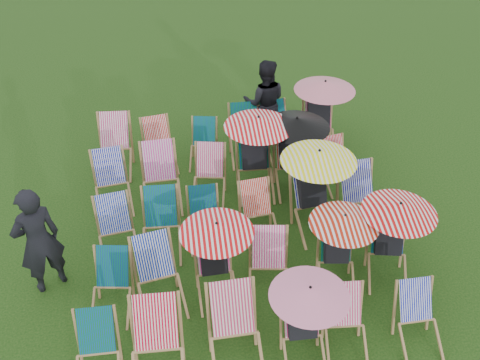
{
  "coord_description": "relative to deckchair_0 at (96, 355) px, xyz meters",
  "views": [
    {
      "loc": [
        -0.87,
        -6.26,
        6.09
      ],
      "look_at": [
        0.1,
        0.42,
        0.9
      ],
      "focal_mm": 40.0,
      "sensor_mm": 36.0,
      "label": 1
    }
  ],
  "objects": [
    {
      "name": "ground",
      "position": [
        2.06,
        2.18,
        -0.43
      ],
      "size": [
        100.0,
        100.0,
        0.0
      ],
      "primitive_type": "plane",
      "color": "black",
      "rests_on": "ground"
    },
    {
      "name": "deckchair_0",
      "position": [
        0.0,
        0.0,
        0.0
      ],
      "size": [
        0.58,
        0.8,
        0.85
      ],
      "rotation": [
        0.0,
        0.0,
        -0.02
      ],
      "color": "#A1794B",
      "rests_on": "ground"
    },
    {
      "name": "deckchair_1",
      "position": [
        0.74,
        -0.12,
        0.09
      ],
      "size": [
        0.72,
        0.97,
        1.03
      ],
      "rotation": [
        0.0,
        0.0,
        -0.04
      ],
      "color": "#A1794B",
      "rests_on": "ground"
    },
    {
      "name": "deckchair_2",
      "position": [
        1.72,
        -0.04,
        0.09
      ],
      "size": [
        0.7,
        0.97,
        1.03
      ],
      "rotation": [
        0.0,
        0.0,
        0.03
      ],
      "color": "#A1794B",
      "rests_on": "ground"
    },
    {
      "name": "deckchair_3",
      "position": [
        2.59,
        -0.06,
        0.2
      ],
      "size": [
        1.0,
        1.04,
        1.19
      ],
      "rotation": [
        0.0,
        0.0,
        -0.02
      ],
      "color": "#A1794B",
      "rests_on": "ground"
    },
    {
      "name": "deckchair_4",
      "position": [
        3.15,
        -0.03,
        -0.0
      ],
      "size": [
        0.62,
        0.82,
        0.85
      ],
      "rotation": [
        0.0,
        0.0,
        -0.08
      ],
      "color": "#A1794B",
      "rests_on": "ground"
    },
    {
      "name": "deckchair_5",
      "position": [
        4.13,
        -0.09,
        -0.01
      ],
      "size": [
        0.56,
        0.78,
        0.83
      ],
      "rotation": [
        0.0,
        0.0,
        0.01
      ],
      "color": "#A1794B",
      "rests_on": "ground"
    },
    {
      "name": "deckchair_6",
      "position": [
        0.12,
        1.07,
        0.0
      ],
      "size": [
        0.68,
        0.86,
        0.85
      ],
      "rotation": [
        0.0,
        0.0,
        -0.16
      ],
      "color": "#A1794B",
      "rests_on": "ground"
    },
    {
      "name": "deckchair_7",
      "position": [
        0.79,
        1.09,
        0.06
      ],
      "size": [
        0.8,
        0.99,
        0.96
      ],
      "rotation": [
        0.0,
        0.0,
        0.2
      ],
      "color": "#A1794B",
      "rests_on": "ground"
    },
    {
      "name": "deckchair_8",
      "position": [
        1.6,
        1.17,
        0.22
      ],
      "size": [
        1.04,
        1.09,
        1.23
      ],
      "rotation": [
        0.0,
        0.0,
        0.04
      ],
      "color": "#A1794B",
      "rests_on": "ground"
    },
    {
      "name": "deckchair_9",
      "position": [
        2.35,
        1.08,
        0.03
      ],
      "size": [
        0.72,
        0.92,
        0.91
      ],
      "rotation": [
        0.0,
        0.0,
        -0.15
      ],
      "color": "#A1794B",
      "rests_on": "ground"
    },
    {
      "name": "deckchair_10",
      "position": [
        3.38,
        1.15,
        0.2
      ],
      "size": [
        1.0,
        1.06,
        1.18
      ],
      "rotation": [
        0.0,
        0.0,
        -0.14
      ],
      "color": "#A1794B",
      "rests_on": "ground"
    },
    {
      "name": "deckchair_11",
      "position": [
        4.17,
        1.17,
        0.25
      ],
      "size": [
        1.08,
        1.15,
        1.28
      ],
      "rotation": [
        0.0,
        0.0,
        -0.2
      ],
      "color": "#A1794B",
      "rests_on": "ground"
    },
    {
      "name": "deckchair_12",
      "position": [
        0.16,
        2.16,
        0.03
      ],
      "size": [
        0.72,
        0.91,
        0.9
      ],
      "rotation": [
        0.0,
        0.0,
        0.15
      ],
      "color": "#A1794B",
      "rests_on": "ground"
    },
    {
      "name": "deckchair_13",
      "position": [
        0.85,
        2.18,
        0.05
      ],
      "size": [
        0.67,
        0.9,
        0.95
      ],
      "rotation": [
        0.0,
        0.0,
        -0.05
      ],
      "color": "#A1794B",
      "rests_on": "ground"
    },
    {
      "name": "deckchair_14",
      "position": [
        1.54,
        2.29,
        -0.01
      ],
      "size": [
        0.55,
        0.77,
        0.83
      ],
      "rotation": [
        0.0,
        0.0,
        -0.0
      ],
      "color": "#A1794B",
      "rests_on": "ground"
    },
    {
      "name": "deckchair_15",
      "position": [
        2.42,
        2.26,
        0.01
      ],
      "size": [
        0.66,
        0.85,
        0.87
      ],
      "rotation": [
        0.0,
        0.0,
        0.11
      ],
      "color": "#A1794B",
      "rests_on": "ground"
    },
    {
      "name": "deckchair_16",
      "position": [
        3.34,
        2.36,
        0.33
      ],
      "size": [
        1.21,
        1.3,
        1.43
      ],
      "rotation": [
        0.0,
        0.0,
        0.13
      ],
      "color": "#A1794B",
      "rests_on": "ground"
    },
    {
      "name": "deckchair_17",
      "position": [
        4.11,
        2.27,
        0.08
      ],
      "size": [
        0.74,
        0.98,
        1.01
      ],
      "rotation": [
        0.0,
        0.0,
        0.08
      ],
      "color": "#A1794B",
      "rests_on": "ground"
    },
    {
      "name": "deckchair_18",
      "position": [
        0.04,
        3.39,
        0.04
      ],
      "size": [
        0.73,
        0.93,
        0.94
      ],
      "rotation": [
        0.0,
        0.0,
        0.13
      ],
      "color": "#A1794B",
      "rests_on": "ground"
    },
    {
      "name": "deckchair_19",
      "position": [
        0.88,
        3.34,
        0.08
      ],
      "size": [
        0.71,
        0.96,
        1.02
      ],
      "rotation": [
        0.0,
        0.0,
        0.04
      ],
      "color": "#A1794B",
      "rests_on": "ground"
    },
    {
      "name": "deckchair_20",
      "position": [
        1.72,
        3.39,
        0.02
      ],
      "size": [
        0.74,
        0.92,
        0.9
      ],
      "rotation": [
        0.0,
        0.0,
        -0.19
      ],
      "color": "#A1794B",
      "rests_on": "ground"
    },
    {
      "name": "deckchair_21",
      "position": [
        2.57,
        3.51,
        0.33
      ],
      "size": [
        1.2,
        1.25,
        1.42
      ],
      "rotation": [
        0.0,
        0.0,
        -0.04
      ],
      "color": "#A1794B",
      "rests_on": "ground"
    },
    {
      "name": "deckchair_22",
      "position": [
        3.24,
        3.48,
        0.3
      ],
      "size": [
        1.16,
        1.2,
        1.37
      ],
      "rotation": [
        0.0,
        0.0,
        -0.01
      ],
      "color": "#A1794B",
      "rests_on": "ground"
    },
    {
      "name": "deckchair_23",
      "position": [
        4.04,
        3.4,
        -0.01
      ],
      "size": [
        0.69,
        0.86,
        0.84
      ],
      "rotation": [
        0.0,
        0.0,
        0.19
      ],
      "color": "#A1794B",
      "rests_on": "ground"
    },
    {
      "name": "deckchair_24",
      "position": [
        0.03,
        4.46,
        0.08
      ],
      "size": [
        0.74,
        0.98,
        1.01
      ],
      "rotation": [
        0.0,
        0.0,
        -0.08
      ],
      "color": "#A1794B",
      "rests_on": "ground"
    },
    {
      "name": "deckchair_25",
      "position": [
        0.87,
        4.46,
        0.02
      ],
      "size": [
        0.71,
        0.89,
        0.89
      ],
      "rotation": [
        0.0,
        0.0,
        0.16
      ],
      "color": "#A1794B",
      "rests_on": "ground"
    },
    {
      "name": "deckchair_26",
      "position": [
        1.71,
        4.46,
        -0.02
      ],
      "size": [
        0.67,
        0.83,
        0.81
      ],
      "rotation": [
        0.0,
        0.0,
        -0.19
      ],
      "color": "#A1794B",
      "rests_on": "ground"
    },
    {
      "name": "deckchair_27",
      "position": [
        2.54,
        4.51,
        0.07
      ],
      "size": [
        0.67,
        0.92,
        0.98
      ],
      "rotation": [
        0.0,
        0.0,
        -0.02
      ],
      "color": "#A1794B",
      "rests_on": "ground"
    },
    {
      "name": "deckchair_28",
      "position": [
        3.2,
        4.58,
        0.05
      ],
      "size": [
        0.79,
        0.98,
        0.95
      ],
      "rotation": [
        0.0,
        0.0,
        0.2
      ],
      "color": "#A1794B",
      "rests_on": "ground"
    },
    {
      "name": "deckchair_29",
      "position": [
        4.05,
        4.67,
        0.31
      ],
      "size": [
        1.18,
        1.25,
        1.4
      ],
      "rotation": [
        0.0,
        0.0,
        -0.11
      ],
      "color": "#A1794B",
      "rests_on": "ground"
    },
    {
      "name": "person_left",
      "position": [
        -0.83,
        1.64,
        0.47
      ],
      "size": [
        0.78,
        0.7,
        1.78
      ],
      "primitive_type": "imported",
      "rotation": [
        0.0,
        0.0,
        3.68
      ],
      "color": "black",
      "rests_on": "ground"
    },
    {
      "name": "person_rear",
      "position": [
        2.99,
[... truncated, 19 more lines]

